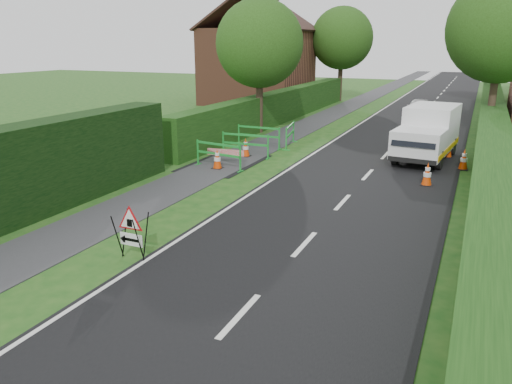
# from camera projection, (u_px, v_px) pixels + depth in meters

# --- Properties ---
(ground) EXTENTS (120.00, 120.00, 0.00)m
(ground) POSITION_uv_depth(u_px,v_px,m) (87.00, 313.00, 8.78)
(ground) COLOR #184914
(ground) RESTS_ON ground
(road_surface) EXTENTS (6.00, 90.00, 0.02)m
(road_surface) POSITION_uv_depth(u_px,v_px,m) (432.00, 104.00, 38.38)
(road_surface) COLOR black
(road_surface) RESTS_ON ground
(footpath) EXTENTS (2.00, 90.00, 0.02)m
(footpath) POSITION_uv_depth(u_px,v_px,m) (361.00, 100.00, 40.53)
(footpath) COLOR #2D2D30
(footpath) RESTS_ON ground
(hedge_west_far) EXTENTS (1.00, 24.00, 1.80)m
(hedge_west_far) POSITION_uv_depth(u_px,v_px,m) (280.00, 121.00, 29.95)
(hedge_west_far) COLOR #14380F
(hedge_west_far) RESTS_ON ground
(hedge_east) EXTENTS (1.20, 50.00, 1.50)m
(hedge_east) POSITION_uv_depth(u_px,v_px,m) (490.00, 160.00, 20.21)
(hedge_east) COLOR #14380F
(hedge_east) RESTS_ON ground
(house_west) EXTENTS (7.50, 7.40, 7.88)m
(house_west) POSITION_uv_depth(u_px,v_px,m) (258.00, 65.00, 38.06)
(house_west) COLOR brown
(house_west) RESTS_ON ground
(tree_nw) EXTENTS (4.40, 4.40, 6.70)m
(tree_nw) POSITION_uv_depth(u_px,v_px,m) (260.00, 44.00, 25.01)
(tree_nw) COLOR #2D2116
(tree_nw) RESTS_ON ground
(tree_ne) EXTENTS (5.20, 5.20, 7.79)m
(tree_ne) POSITION_uv_depth(u_px,v_px,m) (502.00, 29.00, 24.00)
(tree_ne) COLOR #2D2116
(tree_ne) RESTS_ON ground
(tree_fw) EXTENTS (4.80, 4.80, 7.24)m
(tree_fw) POSITION_uv_depth(u_px,v_px,m) (342.00, 38.00, 38.88)
(tree_fw) COLOR #2D2116
(tree_fw) RESTS_ON ground
(tree_fe) EXTENTS (4.20, 4.20, 6.33)m
(tree_fe) POSITION_uv_depth(u_px,v_px,m) (495.00, 46.00, 38.25)
(tree_fe) COLOR #2D2116
(tree_fe) RESTS_ON ground
(triangle_sign) EXTENTS (0.71, 0.71, 1.04)m
(triangle_sign) POSITION_uv_depth(u_px,v_px,m) (129.00, 228.00, 10.76)
(triangle_sign) COLOR black
(triangle_sign) RESTS_ON ground
(works_van) EXTENTS (2.26, 4.77, 2.10)m
(works_van) POSITION_uv_depth(u_px,v_px,m) (428.00, 132.00, 19.99)
(works_van) COLOR silver
(works_van) RESTS_ON ground
(traffic_cone_0) EXTENTS (0.38, 0.38, 0.79)m
(traffic_cone_0) POSITION_uv_depth(u_px,v_px,m) (427.00, 174.00, 16.45)
(traffic_cone_0) COLOR black
(traffic_cone_0) RESTS_ON ground
(traffic_cone_1) EXTENTS (0.38, 0.38, 0.79)m
(traffic_cone_1) POSITION_uv_depth(u_px,v_px,m) (464.00, 159.00, 18.51)
(traffic_cone_1) COLOR black
(traffic_cone_1) RESTS_ON ground
(traffic_cone_2) EXTENTS (0.38, 0.38, 0.79)m
(traffic_cone_2) POSITION_uv_depth(u_px,v_px,m) (448.00, 148.00, 20.47)
(traffic_cone_2) COLOR black
(traffic_cone_2) RESTS_ON ground
(traffic_cone_3) EXTENTS (0.38, 0.38, 0.79)m
(traffic_cone_3) POSITION_uv_depth(u_px,v_px,m) (217.00, 159.00, 18.63)
(traffic_cone_3) COLOR black
(traffic_cone_3) RESTS_ON ground
(traffic_cone_4) EXTENTS (0.38, 0.38, 0.79)m
(traffic_cone_4) POSITION_uv_depth(u_px,v_px,m) (246.00, 147.00, 20.60)
(traffic_cone_4) COLOR black
(traffic_cone_4) RESTS_ON ground
(ped_barrier_0) EXTENTS (2.09, 0.68, 1.00)m
(ped_barrier_0) POSITION_uv_depth(u_px,v_px,m) (218.00, 152.00, 18.62)
(ped_barrier_0) COLOR #1A922E
(ped_barrier_0) RESTS_ON ground
(ped_barrier_1) EXTENTS (2.07, 0.44, 1.00)m
(ped_barrier_1) POSITION_uv_depth(u_px,v_px,m) (245.00, 142.00, 20.48)
(ped_barrier_1) COLOR #1A922E
(ped_barrier_1) RESTS_ON ground
(ped_barrier_2) EXTENTS (2.07, 0.40, 1.00)m
(ped_barrier_2) POSITION_uv_depth(u_px,v_px,m) (259.00, 134.00, 22.26)
(ped_barrier_2) COLOR #1A922E
(ped_barrier_2) RESTS_ON ground
(ped_barrier_3) EXTENTS (0.73, 2.09, 1.00)m
(ped_barrier_3) POSITION_uv_depth(u_px,v_px,m) (290.00, 132.00, 22.68)
(ped_barrier_3) COLOR #1A922E
(ped_barrier_3) RESTS_ON ground
(redwhite_plank) EXTENTS (1.49, 0.25, 0.25)m
(redwhite_plank) POSITION_uv_depth(u_px,v_px,m) (226.00, 164.00, 19.53)
(redwhite_plank) COLOR red
(redwhite_plank) RESTS_ON ground
(hatchback_car) EXTENTS (1.46, 3.35, 1.12)m
(hatchback_car) POSITION_uv_depth(u_px,v_px,m) (419.00, 108.00, 31.57)
(hatchback_car) COLOR silver
(hatchback_car) RESTS_ON ground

